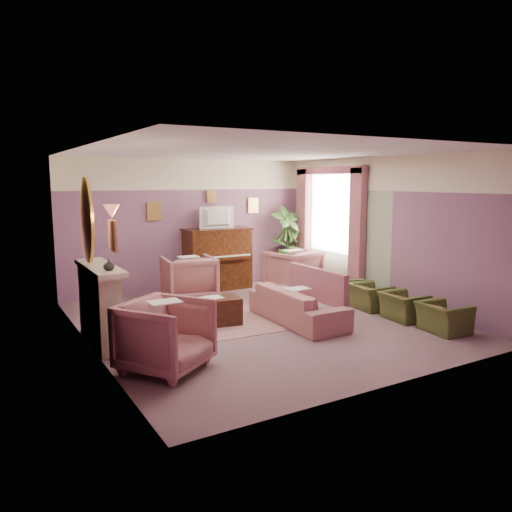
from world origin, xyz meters
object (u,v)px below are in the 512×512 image
sofa (297,299)px  olive_chair_b (404,302)px  floral_armchair_front (165,332)px  floral_armchair_right (293,268)px  television (218,216)px  olive_chair_c (370,293)px  side_table (290,266)px  floral_armchair_left (189,276)px  olive_chair_a (444,313)px  coffee_table (209,312)px  olive_chair_d (341,285)px  piano (218,259)px

sofa → olive_chair_b: size_ratio=2.79×
floral_armchair_front → floral_armchair_right: bearing=36.9°
television → olive_chair_c: size_ratio=1.12×
sofa → side_table: sofa is taller
floral_armchair_right → olive_chair_c: 2.01m
floral_armchair_left → olive_chair_b: (2.62, -3.09, -0.18)m
television → floral_armchair_front: 4.81m
sofa → olive_chair_b: (1.64, -0.79, -0.09)m
television → floral_armchair_right: size_ratio=0.81×
olive_chair_a → floral_armchair_right: bearing=95.9°
side_table → floral_armchair_left: bearing=-167.1°
coffee_table → olive_chair_b: bearing=-24.6°
olive_chair_b → olive_chair_d: size_ratio=1.00×
olive_chair_c → olive_chair_d: size_ratio=1.00×
coffee_table → olive_chair_c: olive_chair_c is taller
television → olive_chair_d: (1.66, -2.09, -1.29)m
piano → floral_armchair_left: bearing=-144.4°
television → olive_chair_a: size_ratio=1.12×
floral_armchair_left → side_table: bearing=12.9°
floral_armchair_front → television: bearing=55.9°
television → olive_chair_a: (1.66, -4.55, -1.29)m
floral_armchair_left → olive_chair_a: floral_armchair_left is taller
coffee_table → sofa: 1.48m
floral_armchair_right → floral_armchair_front: bearing=-143.1°
sofa → floral_armchair_front: bearing=-160.5°
sofa → olive_chair_d: sofa is taller
television → floral_armchair_right: 1.94m
olive_chair_b → side_table: 3.75m
television → piano: bearing=90.0°
olive_chair_c → side_table: size_ratio=1.02×
olive_chair_b → olive_chair_d: bearing=90.0°
olive_chair_a → floral_armchair_left: bearing=123.8°
floral_armchair_front → piano: bearing=56.2°
floral_armchair_right → olive_chair_a: bearing=-84.1°
piano → olive_chair_a: (1.66, -4.60, -0.34)m
floral_armchair_front → olive_chair_c: 4.40m
floral_armchair_front → olive_chair_b: floral_armchair_front is taller
olive_chair_b → olive_chair_c: bearing=90.0°
floral_armchair_right → olive_chair_d: bearing=-72.0°
piano → olive_chair_a: bearing=-70.2°
olive_chair_c → olive_chair_d: (0.00, 0.82, 0.00)m
olive_chair_b → side_table: (0.22, 3.74, 0.04)m
olive_chair_a → floral_armchair_front: bearing=171.1°
television → olive_chair_c: television is taller
floral_armchair_front → olive_chair_c: floral_armchair_front is taller
olive_chair_b → television: bearing=114.0°
olive_chair_a → olive_chair_c: (0.00, 1.64, 0.00)m
piano → olive_chair_a: piano is taller
piano → television: size_ratio=1.75×
floral_armchair_right → olive_chair_c: size_ratio=1.38×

